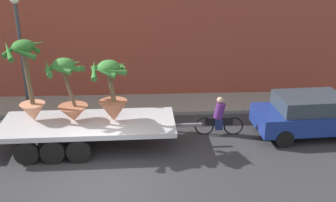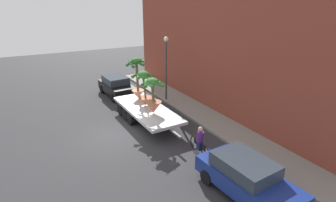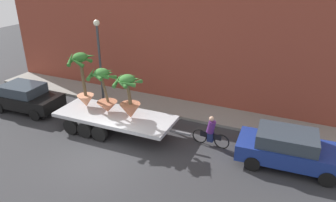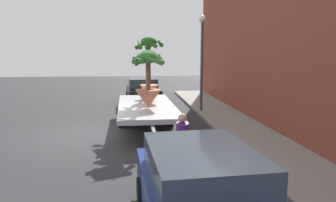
% 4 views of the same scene
% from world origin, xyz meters
% --- Properties ---
extents(ground_plane, '(60.00, 60.00, 0.00)m').
position_xyz_m(ground_plane, '(0.00, 0.00, 0.00)').
color(ground_plane, '#2D2D30').
extents(sidewalk, '(24.00, 2.20, 0.15)m').
position_xyz_m(sidewalk, '(0.00, 6.10, 0.07)').
color(sidewalk, gray).
rests_on(sidewalk, ground).
extents(building_facade, '(24.00, 1.20, 7.76)m').
position_xyz_m(building_facade, '(0.00, 7.80, 3.88)').
color(building_facade, brown).
rests_on(building_facade, ground).
extents(flatbed_trailer, '(7.06, 2.44, 0.98)m').
position_xyz_m(flatbed_trailer, '(-1.02, 2.32, 0.77)').
color(flatbed_trailer, '#B7BABF').
rests_on(flatbed_trailer, ground).
extents(potted_palm_rear, '(1.30, 1.35, 2.20)m').
position_xyz_m(potted_palm_rear, '(0.11, 2.37, 1.98)').
color(potted_palm_rear, '#B26647').
rests_on(potted_palm_rear, flatbed_trailer).
extents(potted_palm_middle, '(1.44, 1.43, 2.89)m').
position_xyz_m(potted_palm_middle, '(-2.70, 2.55, 2.41)').
color(potted_palm_middle, tan).
rests_on(potted_palm_middle, flatbed_trailer).
extents(potted_palm_front, '(1.45, 1.36, 2.27)m').
position_xyz_m(potted_palm_front, '(-1.35, 2.46, 2.07)').
color(potted_palm_front, '#B26647').
rests_on(potted_palm_front, flatbed_trailer).
extents(cyclist, '(1.84, 0.36, 1.54)m').
position_xyz_m(cyclist, '(4.00, 3.11, 0.67)').
color(cyclist, black).
rests_on(cyclist, ground).
extents(parked_car, '(4.45, 2.18, 1.58)m').
position_xyz_m(parked_car, '(7.46, 2.92, 0.83)').
color(parked_car, navy).
rests_on(parked_car, ground).
extents(trailing_car, '(4.10, 2.13, 1.58)m').
position_xyz_m(trailing_car, '(-6.84, 2.36, 0.83)').
color(trailing_car, black).
rests_on(trailing_car, ground).
extents(street_lamp, '(0.36, 0.36, 4.83)m').
position_xyz_m(street_lamp, '(-3.63, 5.30, 3.23)').
color(street_lamp, '#383D42').
rests_on(street_lamp, sidewalk).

